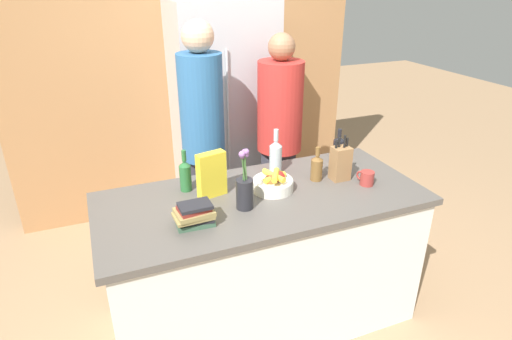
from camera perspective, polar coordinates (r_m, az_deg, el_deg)
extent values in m
plane|color=#A37F5B|center=(3.01, 0.79, -18.74)|extent=(14.00, 14.00, 0.00)
cube|color=silver|center=(2.73, 0.85, -12.19)|extent=(1.82, 0.81, 0.86)
cube|color=#56514C|center=(2.48, 0.91, -3.88)|extent=(1.89, 0.84, 0.04)
cube|color=#AD7A4C|center=(3.91, -9.23, 13.12)|extent=(3.09, 0.12, 2.60)
cube|color=#B7B7BC|center=(3.72, -4.31, 7.10)|extent=(0.81, 0.60, 1.89)
cylinder|color=#B7B7BC|center=(3.39, -3.67, 7.01)|extent=(0.02, 0.02, 1.04)
cylinder|color=silver|center=(2.53, 2.25, -2.06)|extent=(0.24, 0.24, 0.06)
torus|color=silver|center=(2.51, 2.26, -1.43)|extent=(0.24, 0.24, 0.02)
sphere|color=red|center=(2.51, 2.15, -1.50)|extent=(0.07, 0.07, 0.07)
sphere|color=#99B233|center=(2.56, 3.11, -0.76)|extent=(0.07, 0.07, 0.07)
sphere|color=red|center=(2.54, 3.03, -0.96)|extent=(0.08, 0.08, 0.08)
sphere|color=red|center=(2.53, 2.75, -1.07)|extent=(0.07, 0.07, 0.07)
sphere|color=#C64C23|center=(2.50, 1.94, -1.49)|extent=(0.08, 0.08, 0.08)
cylinder|color=yellow|center=(2.50, 2.52, -1.01)|extent=(0.15, 0.08, 0.03)
cylinder|color=yellow|center=(2.50, 2.39, -0.75)|extent=(0.08, 0.18, 0.03)
cylinder|color=yellow|center=(2.48, 2.62, -0.71)|extent=(0.10, 0.15, 0.03)
cube|color=olive|center=(2.68, 11.19, 0.87)|extent=(0.11, 0.09, 0.21)
cylinder|color=black|center=(2.62, 10.65, 3.34)|extent=(0.01, 0.01, 0.06)
cylinder|color=black|center=(2.64, 11.02, 3.55)|extent=(0.01, 0.01, 0.07)
cylinder|color=black|center=(2.63, 11.74, 3.65)|extent=(0.01, 0.01, 0.09)
cylinder|color=black|center=(2.66, 12.06, 3.55)|extent=(0.01, 0.01, 0.06)
cylinder|color=#232328|center=(2.32, -1.52, -3.21)|extent=(0.09, 0.09, 0.17)
cylinder|color=#477538|center=(2.25, -1.42, 0.37)|extent=(0.01, 0.02, 0.15)
sphere|color=#9966B2|center=(2.22, -1.35, 2.09)|extent=(0.03, 0.03, 0.03)
cylinder|color=#477538|center=(2.25, -1.55, 0.57)|extent=(0.01, 0.01, 0.16)
sphere|color=#9966B2|center=(2.21, -1.56, 2.49)|extent=(0.03, 0.03, 0.03)
cylinder|color=#477538|center=(2.25, -1.70, 0.29)|extent=(0.01, 0.01, 0.14)
sphere|color=#9966B2|center=(2.22, -1.80, 1.93)|extent=(0.03, 0.03, 0.03)
cylinder|color=#477538|center=(2.24, -1.74, 0.36)|extent=(0.01, 0.02, 0.15)
sphere|color=#9966B2|center=(2.20, -1.88, 2.12)|extent=(0.04, 0.04, 0.04)
cylinder|color=#477538|center=(2.24, -1.39, 0.54)|extent=(0.02, 0.01, 0.17)
sphere|color=#9966B2|center=(2.20, -1.30, 2.48)|extent=(0.03, 0.03, 0.03)
cube|color=yellow|center=(2.43, -5.95, -0.62)|extent=(0.18, 0.10, 0.26)
cylinder|color=#99332D|center=(2.67, 14.60, -1.07)|extent=(0.08, 0.08, 0.09)
torus|color=#99332D|center=(2.69, 13.78, -0.73)|extent=(0.03, 0.06, 0.06)
cube|color=#3D6047|center=(2.22, -8.12, -6.90)|extent=(0.20, 0.13, 0.03)
cube|color=#232328|center=(2.21, -8.16, -6.36)|extent=(0.20, 0.14, 0.02)
cube|color=#99844C|center=(2.20, -8.36, -6.07)|extent=(0.20, 0.15, 0.02)
cube|color=#99844C|center=(2.19, -8.25, -5.58)|extent=(0.20, 0.16, 0.02)
cube|color=maroon|center=(2.17, -8.28, -5.14)|extent=(0.16, 0.13, 0.02)
cube|color=#232328|center=(2.16, -8.13, -4.73)|extent=(0.16, 0.12, 0.02)
cylinder|color=#B2BCC1|center=(2.73, 2.62, 1.42)|extent=(0.08, 0.08, 0.18)
cone|color=#B2BCC1|center=(2.69, 2.67, 3.54)|extent=(0.08, 0.08, 0.04)
cylinder|color=#B2BCC1|center=(2.67, 2.69, 4.66)|extent=(0.03, 0.03, 0.08)
cylinder|color=black|center=(3.01, 10.92, 2.76)|extent=(0.07, 0.07, 0.13)
cone|color=black|center=(2.98, 11.04, 4.15)|extent=(0.07, 0.07, 0.03)
cylinder|color=black|center=(2.97, 11.10, 4.87)|extent=(0.03, 0.03, 0.05)
cylinder|color=brown|center=(2.66, 8.07, 0.02)|extent=(0.07, 0.07, 0.13)
cone|color=brown|center=(2.63, 8.18, 1.61)|extent=(0.07, 0.07, 0.03)
cylinder|color=brown|center=(2.61, 8.23, 2.44)|extent=(0.03, 0.03, 0.06)
cylinder|color=#286633|center=(2.54, -9.38, -1.06)|extent=(0.07, 0.07, 0.16)
cone|color=#286633|center=(2.50, -9.53, 0.87)|extent=(0.07, 0.07, 0.03)
cylinder|color=#286633|center=(2.48, -9.60, 1.89)|extent=(0.03, 0.03, 0.07)
cube|color=#383842|center=(3.27, -6.52, -5.34)|extent=(0.27, 0.21, 0.87)
cylinder|color=#2D6093|center=(2.95, -7.27, 8.22)|extent=(0.30, 0.30, 0.73)
sphere|color=#DBAD89|center=(2.86, -7.79, 17.28)|extent=(0.21, 0.21, 0.21)
cube|color=#383842|center=(3.54, 2.95, -3.29)|extent=(0.32, 0.28, 0.82)
cylinder|color=red|center=(3.25, 3.24, 8.42)|extent=(0.34, 0.34, 0.68)
sphere|color=#996B4C|center=(3.16, 3.44, 16.08)|extent=(0.20, 0.20, 0.20)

